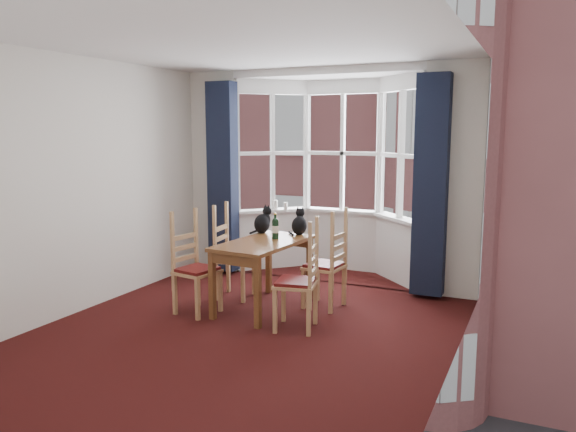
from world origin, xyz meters
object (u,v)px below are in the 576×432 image
Objects in this scene: dining_table at (264,251)px; cat_right at (299,224)px; chair_left_near at (191,270)px; cat_left at (263,222)px; chair_right_near at (305,284)px; chair_left_far at (228,258)px; chair_right_far at (332,267)px; candle_short at (286,206)px; candle_tall at (276,205)px; wine_bottle at (275,228)px.

dining_table is 0.63m from cat_right.
cat_left is (0.44, 0.89, 0.44)m from chair_left_near.
chair_left_far is at bearing 152.77° from chair_right_near.
chair_right_far is 8.44× the size of candle_short.
chair_left_far and chair_right_far have the same top height.
candle_tall is at bearing 111.73° from dining_table.
chair_right_far reaches higher than dining_table.
cat_left is 0.45m from cat_right.
candle_short is at bearing 11.69° from candle_tall.
cat_left is (-0.93, 0.89, 0.44)m from chair_right_near.
cat_left is (0.35, 0.23, 0.44)m from chair_left_far.
candle_short is at bearing 86.45° from chair_left_near.
candle_tall is (-0.69, 1.74, 0.27)m from dining_table.
dining_table is 1.87m from candle_short.
chair_right_far is 3.10× the size of wine_bottle.
wine_bottle reaches higher than candle_tall.
cat_left is at bearing 63.84° from chair_left_near.
cat_left is 2.53× the size of candle_tall.
cat_right reaches higher than chair_left_near.
chair_right_near is at bearing -63.65° from cat_right.
chair_left_far is 1.00× the size of chair_right_near.
cat_left is 1.04× the size of cat_right.
chair_left_far is (-0.60, 0.24, -0.19)m from dining_table.
dining_table is 0.82m from chair_right_near.
cat_right is at bearing 21.53° from chair_left_far.
wine_bottle is (-0.62, 0.61, 0.43)m from chair_right_near.
chair_right_near is (1.36, 0.00, 0.00)m from chair_left_near.
chair_left_near is at bearing -96.99° from chair_left_far.
cat_left reaches higher than chair_left_far.
cat_left is at bearing -70.74° from candle_tall.
wine_bottle is (-0.14, -0.37, 0.00)m from cat_right.
candle_short is at bearing 87.94° from chair_left_far.
chair_right_far is at bearing 26.31° from dining_table.
cat_right is (-0.49, 0.21, 0.43)m from chair_right_far.
chair_left_far is 1.60m from candle_short.
wine_bottle is 2.18× the size of candle_tall.
chair_right_near is 6.76× the size of candle_tall.
chair_right_near is 3.10× the size of wine_bottle.
chair_left_near is at bearing -116.16° from cat_left.
candle_short reaches higher than chair_left_far.
chair_right_near is at bearing -60.74° from candle_short.
candle_short is (0.06, 1.53, 0.45)m from chair_left_far.
candle_short is at bearing 102.96° from cat_left.
cat_left reaches higher than cat_right.
candle_short is (-0.30, 1.30, 0.02)m from cat_left.
candle_tall is at bearing 134.61° from chair_right_far.
cat_left is (-0.93, 0.12, 0.44)m from chair_right_far.
chair_right_far is at bearing 4.57° from chair_left_far.
candle_short is at bearing 119.26° from chair_right_near.
candle_tall is at bearing 115.82° from wine_bottle.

